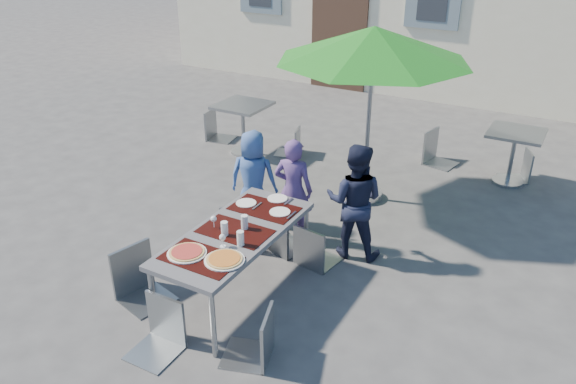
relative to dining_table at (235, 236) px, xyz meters
The scene contains 22 objects.
ground 0.80m from the dining_table, 166.80° to the left, with size 90.00×90.00×0.00m, color #3F3F41.
dining_table is the anchor object (origin of this frame).
pizza_near_left 0.58m from the dining_table, 105.22° to the right, with size 0.36×0.36×0.03m.
pizza_near_right 0.54m from the dining_table, 65.99° to the right, with size 0.37×0.37×0.03m.
glassware 0.16m from the dining_table, 67.12° to the right, with size 0.48×0.44×0.15m.
place_settings 0.64m from the dining_table, 90.54° to the left, with size 0.68×0.48×0.01m.
child_0 1.56m from the dining_table, 116.14° to the left, with size 0.60×0.39×1.22m, color #39599C.
child_1 1.28m from the dining_table, 92.38° to the left, with size 0.47×0.31×1.28m, color #583D7C.
child_2 1.49m from the dining_table, 61.44° to the left, with size 0.66×0.38×1.36m, color #171C34.
chair_0 0.99m from the dining_table, 122.21° to the left, with size 0.43×0.43×0.94m.
chair_1 0.97m from the dining_table, 91.38° to the left, with size 0.53×0.53×0.96m.
chair_2 0.99m from the dining_table, 63.30° to the left, with size 0.47×0.48×0.93m.
chair_3 1.01m from the dining_table, 148.77° to the right, with size 0.57×0.56×1.05m.
chair_4 0.98m from the dining_table, 45.98° to the right, with size 0.53×0.52×0.93m.
chair_5 1.03m from the dining_table, 98.93° to the right, with size 0.42×0.43×0.94m.
patio_umbrella 3.07m from the dining_table, 84.08° to the left, with size 2.49×2.49×2.34m.
cafe_table_0 3.88m from the dining_table, 122.49° to the left, with size 0.78×0.78×0.84m.
bg_chair_l_0 4.60m from the dining_table, 128.71° to the left, with size 0.51×0.50×0.97m.
bg_chair_r_0 3.87m from the dining_table, 110.67° to the left, with size 0.47×0.47×0.85m.
cafe_table_1 4.63m from the dining_table, 65.18° to the left, with size 0.75×0.75×0.80m.
bg_chair_l_1 4.49m from the dining_table, 79.81° to the left, with size 0.52×0.52×1.00m.
bg_chair_r_1 4.87m from the dining_table, 64.90° to the left, with size 0.51×0.50×0.86m.
Camera 1 is at (3.18, -3.99, 3.54)m, focal length 35.00 mm.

